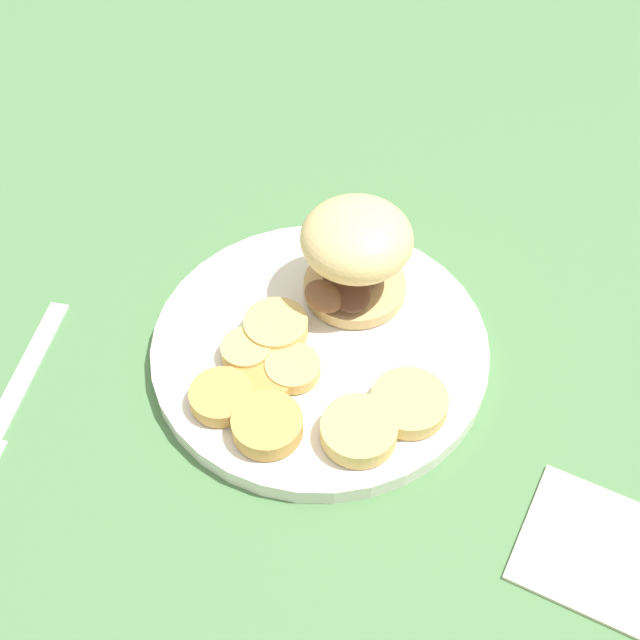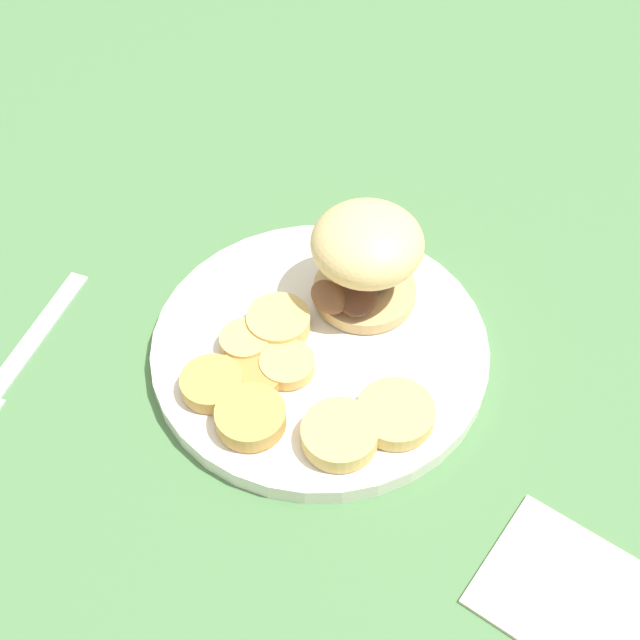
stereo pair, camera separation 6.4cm
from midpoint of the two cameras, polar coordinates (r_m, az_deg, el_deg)
name	(u,v)px [view 1 (the left image)]	position (r m, az deg, el deg)	size (l,w,h in m)	color
ground_plane	(320,355)	(0.67, -2.72, -2.42)	(4.00, 4.00, 0.00)	#4C7A47
dinner_plate	(320,348)	(0.66, -2.75, -1.95)	(0.25, 0.25, 0.02)	white
sandwich	(355,252)	(0.66, -0.51, 4.20)	(0.09, 0.08, 0.08)	tan
potato_round_0	(276,327)	(0.66, -5.61, -0.63)	(0.05, 0.05, 0.01)	#DBB766
potato_round_1	(267,425)	(0.61, -6.42, -6.90)	(0.05, 0.05, 0.01)	tan
potato_round_2	(246,351)	(0.65, -7.56, -2.14)	(0.04, 0.04, 0.01)	#DBB766
potato_round_3	(409,403)	(0.62, 2.79, -5.51)	(0.05, 0.05, 0.01)	#DBB766
potato_round_4	(217,392)	(0.63, -9.49, -4.77)	(0.04, 0.04, 0.01)	tan
potato_round_5	(293,368)	(0.64, -4.62, -3.27)	(0.04, 0.04, 0.01)	#DBB766
potato_round_6	(359,431)	(0.60, -0.53, -7.30)	(0.05, 0.05, 0.01)	#DBB766
potato_round_7	(258,383)	(0.63, -6.90, -4.19)	(0.05, 0.05, 0.01)	#BC8942
fork	(12,398)	(0.69, -21.67, -4.82)	(0.15, 0.13, 0.00)	silver
napkin	(631,564)	(0.60, 16.39, -14.95)	(0.14, 0.09, 0.01)	beige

